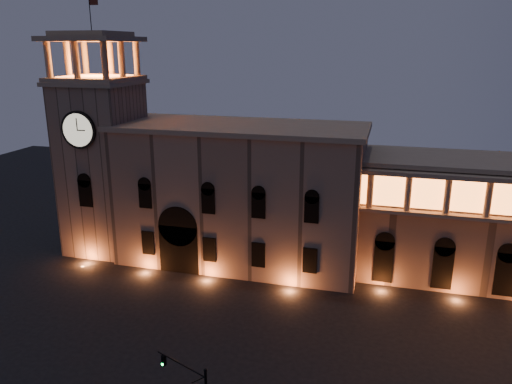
# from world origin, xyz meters

# --- Properties ---
(ground) EXTENTS (160.00, 160.00, 0.00)m
(ground) POSITION_xyz_m (0.00, 0.00, 0.00)
(ground) COLOR black
(ground) RESTS_ON ground
(government_building) EXTENTS (30.80, 12.80, 17.60)m
(government_building) POSITION_xyz_m (-2.08, 21.93, 8.77)
(government_building) COLOR #8D715C
(government_building) RESTS_ON ground
(clock_tower) EXTENTS (9.80, 9.80, 32.40)m
(clock_tower) POSITION_xyz_m (-20.50, 20.98, 12.50)
(clock_tower) COLOR #8D715C
(clock_tower) RESTS_ON ground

